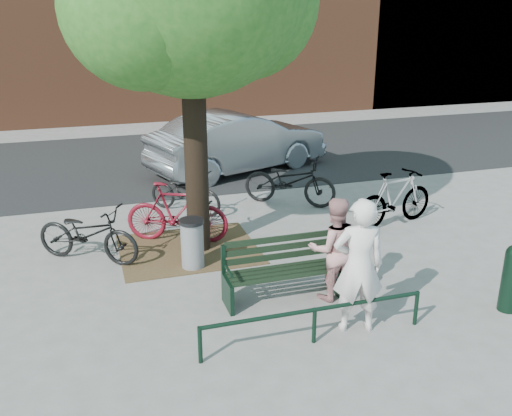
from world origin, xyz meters
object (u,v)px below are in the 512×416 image
object	(u,v)px
bollard	(512,276)
parked_car	(238,142)
litter_bin	(192,243)
park_bench	(281,268)
bicycle_c	(185,192)
person_right	(334,249)
person_left	(358,266)

from	to	relation	value
bollard	parked_car	xyz separation A→B (m)	(-1.76, 8.09, 0.24)
litter_bin	park_bench	bearing A→B (deg)	-52.93
bicycle_c	parked_car	size ratio (longest dim) A/B	0.36
litter_bin	bollard	bearing A→B (deg)	-34.04
bicycle_c	person_right	bearing A→B (deg)	-117.98
park_bench	person_right	xyz separation A→B (m)	(0.73, -0.23, 0.31)
bollard	bicycle_c	xyz separation A→B (m)	(-3.65, 5.40, -0.09)
park_bench	parked_car	bearing A→B (deg)	79.77
bicycle_c	parked_car	bearing A→B (deg)	8.84
bollard	park_bench	bearing A→B (deg)	155.98
park_bench	bollard	bearing A→B (deg)	-24.02
parked_car	person_left	bearing A→B (deg)	156.52
person_left	person_right	bearing A→B (deg)	-80.73
bollard	person_left	bearing A→B (deg)	175.07
person_right	person_left	bearing A→B (deg)	93.88
bollard	litter_bin	bearing A→B (deg)	145.96
person_left	parked_car	xyz separation A→B (m)	(0.56, 7.89, -0.15)
person_right	litter_bin	xyz separation A→B (m)	(-1.78, 1.63, -0.36)
person_left	litter_bin	world-z (taller)	person_left
person_left	litter_bin	xyz separation A→B (m)	(-1.72, 2.53, -0.50)
person_left	bollard	bearing A→B (deg)	-171.42
person_left	bollard	distance (m)	2.36
park_bench	person_left	size ratio (longest dim) A/B	0.93
park_bench	person_left	world-z (taller)	person_left
bollard	bicycle_c	size ratio (longest dim) A/B	0.59
person_left	bollard	size ratio (longest dim) A/B	1.85
park_bench	person_right	world-z (taller)	person_right
park_bench	litter_bin	size ratio (longest dim) A/B	2.05
person_right	bollard	size ratio (longest dim) A/B	1.56
parked_car	person_right	bearing A→B (deg)	156.54
park_bench	parked_car	distance (m)	6.88
person_left	litter_bin	size ratio (longest dim) A/B	2.20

